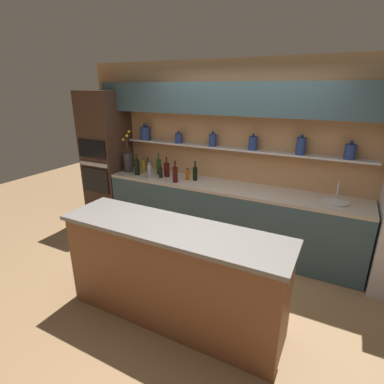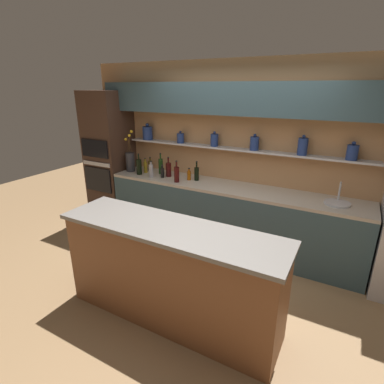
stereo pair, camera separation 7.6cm
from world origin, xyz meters
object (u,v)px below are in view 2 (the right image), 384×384
object	(u,v)px
bottle_sauce_0	(162,172)
bottle_wine_2	(177,174)
bottle_sauce_5	(189,175)
sink_fixture	(337,202)
bottle_wine_7	(161,166)
bottle_wine_8	(197,173)
bottle_oil_4	(150,165)
bottle_wine_9	(169,169)
flower_vase	(130,161)
bottle_oil_1	(145,167)
oven_tower	(110,157)
bottle_wine_3	(139,167)
bottle_spirit_6	(151,170)

from	to	relation	value
bottle_sauce_0	bottle_wine_2	bearing A→B (deg)	-17.08
bottle_sauce_5	bottle_sauce_0	bearing A→B (deg)	-169.37
sink_fixture	bottle_wine_7	world-z (taller)	bottle_wine_7
sink_fixture	bottle_wine_8	bearing A→B (deg)	179.12
bottle_oil_4	bottle_wine_9	bearing A→B (deg)	-18.25
sink_fixture	bottle_wine_2	size ratio (longest dim) A/B	0.94
bottle_wine_9	flower_vase	bearing A→B (deg)	-176.83
flower_vase	bottle_oil_4	bearing A→B (deg)	36.49
bottle_oil_1	bottle_wine_7	xyz separation A→B (m)	(0.26, 0.06, 0.03)
oven_tower	bottle_sauce_5	size ratio (longest dim) A/B	12.07
bottle_wine_2	bottle_wine_9	distance (m)	0.32
sink_fixture	bottle_wine_3	distance (m)	2.87
bottle_sauce_5	sink_fixture	bearing A→B (deg)	0.30
bottle_sauce_5	oven_tower	bearing A→B (deg)	-179.95
oven_tower	bottle_wine_7	distance (m)	1.00
bottle_wine_2	bottle_oil_4	world-z (taller)	bottle_wine_2
flower_vase	bottle_wine_7	xyz separation A→B (m)	(0.53, 0.10, -0.04)
bottle_wine_3	bottle_spirit_6	distance (m)	0.26
bottle_wine_3	bottle_wine_9	xyz separation A→B (m)	(0.47, 0.13, -0.01)
bottle_sauce_0	bottle_wine_3	size ratio (longest dim) A/B	0.59
bottle_wine_3	bottle_wine_8	world-z (taller)	bottle_wine_3
bottle_oil_1	bottle_oil_4	size ratio (longest dim) A/B	1.08
bottle_wine_7	bottle_wine_8	xyz separation A→B (m)	(0.66, -0.04, -0.02)
bottle_wine_3	bottle_wine_7	world-z (taller)	bottle_wine_7
bottle_wine_9	bottle_sauce_0	bearing A→B (deg)	-119.47
bottle_oil_4	bottle_sauce_5	world-z (taller)	bottle_oil_4
bottle_sauce_5	bottle_wine_3	bearing A→B (deg)	-172.33
flower_vase	bottle_wine_3	distance (m)	0.27
bottle_wine_7	flower_vase	bearing A→B (deg)	-169.03
oven_tower	bottle_wine_9	xyz separation A→B (m)	(1.18, 0.01, -0.06)
oven_tower	bottle_wine_2	xyz separation A→B (m)	(1.45, -0.17, -0.05)
flower_vase	bottle_spirit_6	world-z (taller)	flower_vase
bottle_sauce_0	bottle_sauce_5	xyz separation A→B (m)	(0.42, 0.08, -0.01)
bottle_sauce_5	bottle_wine_7	size ratio (longest dim) A/B	0.54
bottle_oil_1	bottle_wine_7	world-z (taller)	bottle_wine_7
bottle_spirit_6	bottle_wine_2	bearing A→B (deg)	-3.70
sink_fixture	bottle_oil_4	distance (m)	2.85
bottle_sauce_0	bottle_wine_3	world-z (taller)	bottle_wine_3
bottle_spirit_6	bottle_wine_7	world-z (taller)	bottle_wine_7
bottle_wine_2	bottle_sauce_5	world-z (taller)	bottle_wine_2
sink_fixture	bottle_wine_8	distance (m)	1.92
bottle_oil_4	bottle_wine_8	world-z (taller)	bottle_wine_8
flower_vase	sink_fixture	bearing A→B (deg)	0.68
flower_vase	bottle_wine_3	world-z (taller)	flower_vase
bottle_oil_4	bottle_wine_8	xyz separation A→B (m)	(0.94, -0.12, 0.02)
bottle_wine_3	bottle_wine_2	bearing A→B (deg)	-4.91
bottle_wine_2	flower_vase	bearing A→B (deg)	171.29
bottle_wine_3	bottle_sauce_5	size ratio (longest dim) A/B	1.84
sink_fixture	bottle_wine_8	world-z (taller)	bottle_wine_8
sink_fixture	bottle_spirit_6	world-z (taller)	bottle_spirit_6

